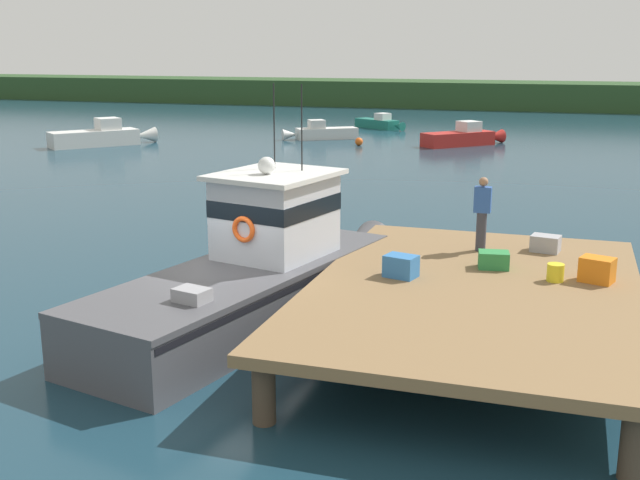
{
  "coord_description": "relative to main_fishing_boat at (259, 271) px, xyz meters",
  "views": [
    {
      "loc": [
        6.33,
        -14.19,
        5.54
      ],
      "look_at": [
        1.2,
        1.78,
        1.4
      ],
      "focal_mm": 43.94,
      "sensor_mm": 36.0,
      "label": 1
    }
  ],
  "objects": [
    {
      "name": "crate_single_by_cleat",
      "position": [
        3.03,
        -0.14,
        0.41
      ],
      "size": [
        0.69,
        0.58,
        0.43
      ],
      "primitive_type": "cube",
      "rotation": [
        0.0,
        0.0,
        -0.25
      ],
      "color": "#3370B2",
      "rests_on": "dock"
    },
    {
      "name": "dock",
      "position": [
        4.47,
        -0.33,
        0.07
      ],
      "size": [
        6.0,
        9.0,
        1.2
      ],
      "color": "#4C3D2D",
      "rests_on": "ground"
    },
    {
      "name": "deckhand_by_the_boat",
      "position": [
        4.27,
        2.37,
        1.05
      ],
      "size": [
        0.36,
        0.22,
        1.63
      ],
      "color": "#383842",
      "rests_on": "dock"
    },
    {
      "name": "far_shoreline",
      "position": [
        -0.33,
        61.67,
        0.19
      ],
      "size": [
        120.0,
        8.0,
        2.4
      ],
      "primitive_type": "cube",
      "color": "#284723",
      "rests_on": "ground"
    },
    {
      "name": "bait_bucket",
      "position": [
        5.89,
        0.47,
        0.36
      ],
      "size": [
        0.32,
        0.32,
        0.34
      ],
      "primitive_type": "cylinder",
      "color": "yellow",
      "rests_on": "dock"
    },
    {
      "name": "moored_boat_outer_mooring",
      "position": [
        0.02,
        31.24,
        -0.53
      ],
      "size": [
        4.58,
        4.65,
        1.38
      ],
      "color": "red",
      "rests_on": "ground"
    },
    {
      "name": "crate_stack_near_edge",
      "position": [
        6.64,
        0.67,
        0.43
      ],
      "size": [
        0.71,
        0.61,
        0.48
      ],
      "primitive_type": "cube",
      "rotation": [
        0.0,
        0.0,
        -0.32
      ],
      "color": "orange",
      "rests_on": "dock"
    },
    {
      "name": "moored_boat_far_left",
      "position": [
        -6.86,
        39.18,
        -0.63
      ],
      "size": [
        4.05,
        3.08,
        1.09
      ],
      "color": "#196B5B",
      "rests_on": "ground"
    },
    {
      "name": "crate_single_far",
      "position": [
        5.63,
        2.73,
        0.37
      ],
      "size": [
        0.67,
        0.54,
        0.36
      ],
      "primitive_type": "cube",
      "rotation": [
        0.0,
        0.0,
        -0.18
      ],
      "color": "#9E9EA3",
      "rests_on": "dock"
    },
    {
      "name": "moored_boat_far_right",
      "position": [
        -19.87,
        24.73,
        -0.46
      ],
      "size": [
        4.85,
        5.61,
        1.58
      ],
      "color": "silver",
      "rests_on": "ground"
    },
    {
      "name": "main_fishing_boat",
      "position": [
        0.0,
        0.0,
        0.0
      ],
      "size": [
        4.33,
        9.95,
        4.8
      ],
      "color": "#4C4C51",
      "rests_on": "ground"
    },
    {
      "name": "mooring_buoy_outer",
      "position": [
        -5.7,
        29.29,
        -0.78
      ],
      "size": [
        0.46,
        0.46,
        0.46
      ],
      "primitive_type": "sphere",
      "color": "#EA5B19",
      "rests_on": "ground"
    },
    {
      "name": "mooring_buoy_inshore",
      "position": [
        -3.09,
        11.97,
        -0.78
      ],
      "size": [
        0.45,
        0.45,
        0.45
      ],
      "primitive_type": "sphere",
      "color": "red",
      "rests_on": "ground"
    },
    {
      "name": "ground_plane",
      "position": [
        -0.33,
        -0.33,
        -1.01
      ],
      "size": [
        200.0,
        200.0,
        0.0
      ],
      "primitive_type": "plane",
      "color": "#193847"
    },
    {
      "name": "crate_stack_mid_dock",
      "position": [
        4.68,
        1.03,
        0.36
      ],
      "size": [
        0.66,
        0.53,
        0.34
      ],
      "primitive_type": "cube",
      "rotation": [
        0.0,
        0.0,
        0.16
      ],
      "color": "#2D8442",
      "rests_on": "dock"
    },
    {
      "name": "moored_boat_near_channel",
      "position": [
        -8.76,
        31.78,
        -0.6
      ],
      "size": [
        4.44,
        3.34,
        1.19
      ],
      "color": "silver",
      "rests_on": "ground"
    }
  ]
}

